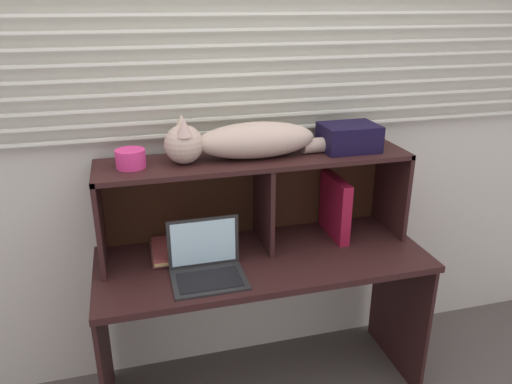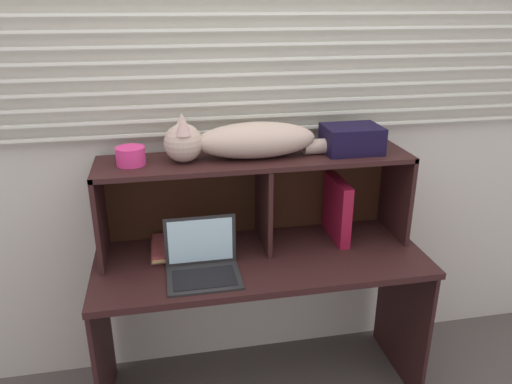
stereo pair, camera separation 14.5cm
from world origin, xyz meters
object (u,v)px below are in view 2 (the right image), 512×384
object	(u,v)px
binder_upright	(337,209)
storage_box	(352,139)
book_stack	(174,247)
cat	(244,140)
small_basket	(131,156)
laptop	(203,263)

from	to	relation	value
binder_upright	storage_box	xyz separation A→B (m)	(0.05, 0.00, 0.34)
book_stack	storage_box	distance (m)	0.95
cat	book_stack	world-z (taller)	cat
binder_upright	small_basket	bearing A→B (deg)	180.00
cat	binder_upright	bearing A→B (deg)	0.00
cat	laptop	size ratio (longest dim) A/B	3.02
cat	storage_box	size ratio (longest dim) A/B	3.60
book_stack	small_basket	bearing A→B (deg)	179.93
laptop	book_stack	distance (m)	0.25
binder_upright	storage_box	size ratio (longest dim) A/B	1.16
laptop	small_basket	world-z (taller)	small_basket
cat	small_basket	world-z (taller)	cat
cat	book_stack	size ratio (longest dim) A/B	3.71
cat	book_stack	xyz separation A→B (m)	(-0.33, -0.00, -0.49)
book_stack	small_basket	world-z (taller)	small_basket
laptop	binder_upright	bearing A→B (deg)	18.46
binder_upright	laptop	bearing A→B (deg)	-161.54
cat	binder_upright	size ratio (longest dim) A/B	3.11
book_stack	storage_box	world-z (taller)	storage_box
binder_upright	storage_box	world-z (taller)	storage_box
cat	book_stack	bearing A→B (deg)	-179.97
book_stack	storage_box	xyz separation A→B (m)	(0.82, 0.00, 0.47)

